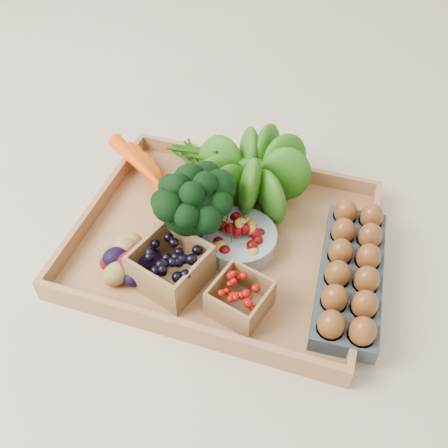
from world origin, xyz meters
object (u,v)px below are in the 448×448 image
(broccoli, at_px, (193,219))
(cherry_bowl, at_px, (239,240))
(tray, at_px, (224,242))
(egg_carton, at_px, (350,276))

(broccoli, distance_m, cherry_bowl, 0.10)
(tray, relative_size, egg_carton, 1.78)
(cherry_bowl, bearing_deg, egg_carton, -6.10)
(tray, bearing_deg, cherry_bowl, -11.66)
(tray, bearing_deg, egg_carton, -6.84)
(cherry_bowl, distance_m, egg_carton, 0.21)
(egg_carton, bearing_deg, broccoli, 174.68)
(cherry_bowl, height_order, egg_carton, cherry_bowl)
(broccoli, xyz_separation_m, egg_carton, (0.30, -0.01, -0.04))
(broccoli, bearing_deg, cherry_bowl, 8.02)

